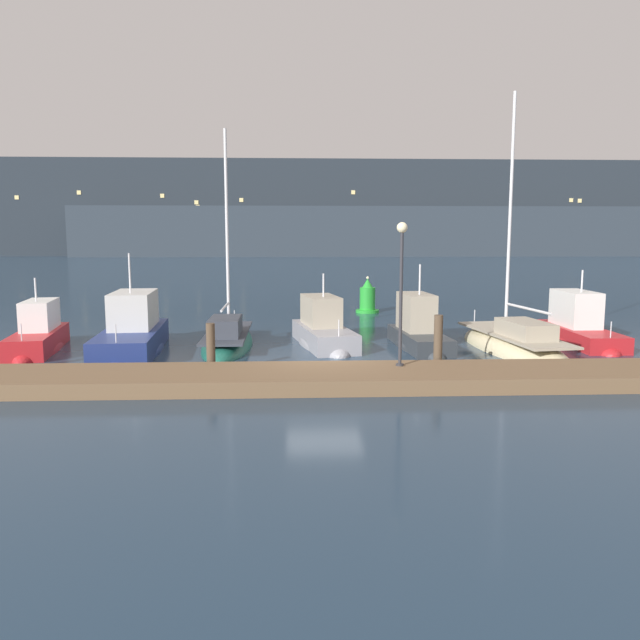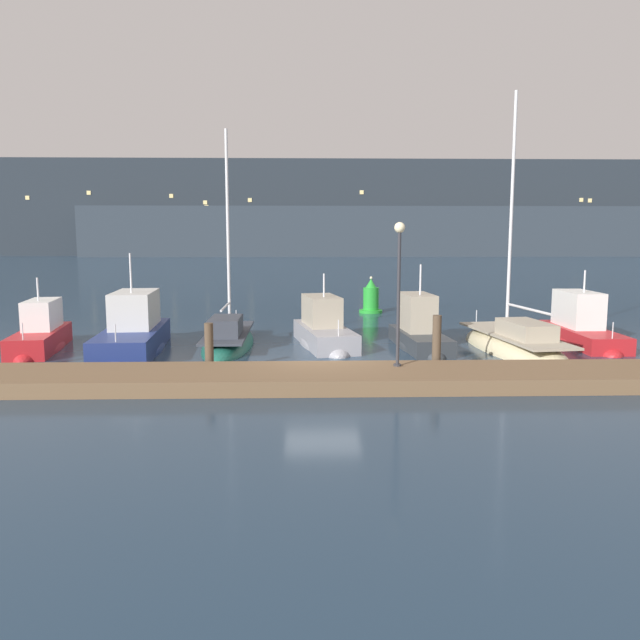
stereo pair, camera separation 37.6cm
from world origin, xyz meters
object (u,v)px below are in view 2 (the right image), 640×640
motorboat_berth_5 (419,339)px  motorboat_berth_1 (41,342)px  motorboat_berth_4 (324,338)px  motorboat_berth_2 (133,340)px  sailboat_berth_6 (514,349)px  motorboat_berth_7 (581,335)px  channel_buoy (371,299)px  dock_lamppost (399,272)px  sailboat_berth_3 (228,343)px

motorboat_berth_5 → motorboat_berth_1: bearing=-179.7°
motorboat_berth_1 → motorboat_berth_4: (10.93, 0.69, 0.01)m
motorboat_berth_1 → motorboat_berth_5: motorboat_berth_5 is taller
motorboat_berth_2 → sailboat_berth_6: size_ratio=0.67×
motorboat_berth_7 → channel_buoy: motorboat_berth_7 is taller
sailboat_berth_6 → channel_buoy: size_ratio=5.06×
motorboat_berth_4 → channel_buoy: bearing=73.8°
channel_buoy → dock_lamppost: 16.81m
motorboat_berth_2 → motorboat_berth_4: size_ratio=1.23×
motorboat_berth_2 → sailboat_berth_3: bearing=16.3°
motorboat_berth_5 → channel_buoy: motorboat_berth_5 is taller
dock_lamppost → motorboat_berth_1: bearing=157.1°
motorboat_berth_1 → motorboat_berth_5: size_ratio=1.06×
motorboat_berth_4 → dock_lamppost: dock_lamppost is taller
sailboat_berth_3 → motorboat_berth_7: (14.29, 0.05, 0.24)m
motorboat_berth_2 → motorboat_berth_5: size_ratio=1.35×
motorboat_berth_7 → channel_buoy: (-7.44, 10.37, 0.41)m
motorboat_berth_7 → channel_buoy: bearing=125.6°
channel_buoy → sailboat_berth_6: bearing=-71.5°
motorboat_berth_7 → dock_lamppost: 10.90m
sailboat_berth_3 → dock_lamppost: bearing=-46.6°
sailboat_berth_6 → motorboat_berth_7: bearing=28.1°
motorboat_berth_1 → motorboat_berth_5: 14.64m
motorboat_berth_1 → motorboat_berth_2: motorboat_berth_2 is taller
motorboat_berth_5 → motorboat_berth_7: bearing=5.5°
sailboat_berth_3 → motorboat_berth_5: size_ratio=1.76×
motorboat_berth_7 → channel_buoy: 12.77m
sailboat_berth_3 → sailboat_berth_6: bearing=-9.1°
motorboat_berth_2 → sailboat_berth_6: (14.40, -0.72, -0.30)m
motorboat_berth_7 → motorboat_berth_4: bearing=-179.7°
sailboat_berth_6 → motorboat_berth_1: bearing=176.6°
motorboat_berth_4 → sailboat_berth_6: (7.09, -1.74, -0.20)m
motorboat_berth_2 → channel_buoy: (10.33, 11.45, 0.36)m
motorboat_berth_2 → channel_buoy: motorboat_berth_2 is taller
motorboat_berth_4 → channel_buoy: 10.87m
motorboat_berth_4 → motorboat_berth_5: size_ratio=1.10×
motorboat_berth_2 → motorboat_berth_4: bearing=7.9°
motorboat_berth_7 → motorboat_berth_1: bearing=-178.0°
sailboat_berth_3 → sailboat_berth_6: 11.05m
motorboat_berth_4 → motorboat_berth_7: 10.47m
motorboat_berth_1 → dock_lamppost: bearing=-22.9°
motorboat_berth_2 → motorboat_berth_5: motorboat_berth_2 is taller
motorboat_berth_4 → sailboat_berth_6: sailboat_berth_6 is taller
sailboat_berth_3 → motorboat_berth_4: size_ratio=1.60×
motorboat_berth_1 → sailboat_berth_6: bearing=-3.4°
motorboat_berth_1 → channel_buoy: (13.96, 11.12, 0.47)m
motorboat_berth_4 → motorboat_berth_5: (3.71, -0.60, 0.04)m
motorboat_berth_2 → motorboat_berth_7: size_ratio=1.21×
motorboat_berth_1 → motorboat_berth_4: bearing=3.6°
sailboat_berth_3 → channel_buoy: 12.49m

